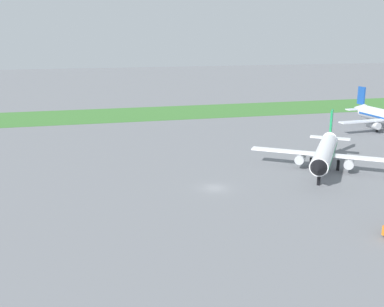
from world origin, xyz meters
TOP-DOWN VIEW (x-y plane):
  - ground_plane at (0.00, 0.00)m, footprint 600.00×600.00m
  - grass_taxiway_strip at (0.00, 80.70)m, footprint 360.00×28.00m
  - airplane_midfield_jet at (24.93, 5.16)m, footprint 25.96×26.13m

SIDE VIEW (x-z plane):
  - ground_plane at x=0.00m, z-range 0.00..0.00m
  - grass_taxiway_strip at x=0.00m, z-range 0.00..0.08m
  - airplane_midfield_jet at x=24.93m, z-range -1.49..9.19m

